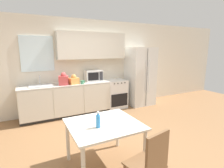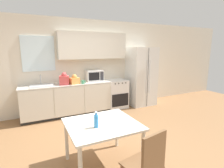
{
  "view_description": "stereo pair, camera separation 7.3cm",
  "coord_description": "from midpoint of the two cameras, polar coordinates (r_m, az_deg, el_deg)",
  "views": [
    {
      "loc": [
        -1.35,
        -2.99,
        1.84
      ],
      "look_at": [
        0.44,
        0.52,
        1.05
      ],
      "focal_mm": 28.0,
      "sensor_mm": 36.0,
      "label": 1
    },
    {
      "loc": [
        -1.28,
        -3.02,
        1.84
      ],
      "look_at": [
        0.44,
        0.52,
        1.05
      ],
      "focal_mm": 28.0,
      "sensor_mm": 36.0,
      "label": 2
    }
  ],
  "objects": [
    {
      "name": "ground_plane",
      "position": [
        3.76,
        -3.1,
        -17.97
      ],
      "size": [
        12.0,
        12.0,
        0.0
      ],
      "primitive_type": "plane",
      "color": "olive"
    },
    {
      "name": "wall_back",
      "position": [
        5.27,
        -11.61,
        7.11
      ],
      "size": [
        12.0,
        0.38,
        2.7
      ],
      "color": "beige",
      "rests_on": "ground_plane"
    },
    {
      "name": "kitchen_counter",
      "position": [
        5.06,
        -14.96,
        -4.92
      ],
      "size": [
        2.43,
        0.62,
        0.9
      ],
      "color": "#333333",
      "rests_on": "ground_plane"
    },
    {
      "name": "oven_range",
      "position": [
        5.57,
        0.63,
        -3.2
      ],
      "size": [
        0.64,
        0.6,
        0.88
      ],
      "color": "white",
      "rests_on": "ground_plane"
    },
    {
      "name": "refrigerator",
      "position": [
        5.89,
        8.79,
        2.5
      ],
      "size": [
        0.85,
        0.75,
        1.9
      ],
      "color": "silver",
      "rests_on": "ground_plane"
    },
    {
      "name": "kitchen_sink",
      "position": [
        4.88,
        -22.67,
        -0.43
      ],
      "size": [
        0.59,
        0.44,
        0.27
      ],
      "color": "#B7BABC",
      "rests_on": "kitchen_counter"
    },
    {
      "name": "microwave",
      "position": [
        5.26,
        -6.49,
        2.76
      ],
      "size": [
        0.5,
        0.34,
        0.32
      ],
      "color": "silver",
      "rests_on": "kitchen_counter"
    },
    {
      "name": "coffee_mug",
      "position": [
        4.86,
        -10.05,
        0.63
      ],
      "size": [
        0.12,
        0.08,
        0.1
      ],
      "color": "#3F8C66",
      "rests_on": "kitchen_counter"
    },
    {
      "name": "grocery_bag_0",
      "position": [
        4.82,
        -15.97,
        1.42
      ],
      "size": [
        0.29,
        0.26,
        0.34
      ],
      "rotation": [
        0.0,
        0.0,
        -0.25
      ],
      "color": "#D14C4C",
      "rests_on": "kitchen_counter"
    },
    {
      "name": "grocery_bag_1",
      "position": [
        4.87,
        -12.78,
        1.27
      ],
      "size": [
        0.28,
        0.25,
        0.27
      ],
      "rotation": [
        0.0,
        0.0,
        0.18
      ],
      "color": "#DB994C",
      "rests_on": "kitchen_counter"
    },
    {
      "name": "dining_table",
      "position": [
        2.77,
        -3.43,
        -14.49
      ],
      "size": [
        1.06,
        0.96,
        0.73
      ],
      "color": "beige",
      "rests_on": "ground_plane"
    },
    {
      "name": "dining_chair_near",
      "position": [
        2.28,
        11.6,
        -23.61
      ],
      "size": [
        0.47,
        0.47,
        0.93
      ],
      "rotation": [
        0.0,
        0.0,
        0.19
      ],
      "color": "brown",
      "rests_on": "ground_plane"
    },
    {
      "name": "drink_bottle",
      "position": [
        2.57,
        -5.35,
        -11.9
      ],
      "size": [
        0.07,
        0.07,
        0.24
      ],
      "color": "#338CD8",
      "rests_on": "dining_table"
    }
  ]
}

